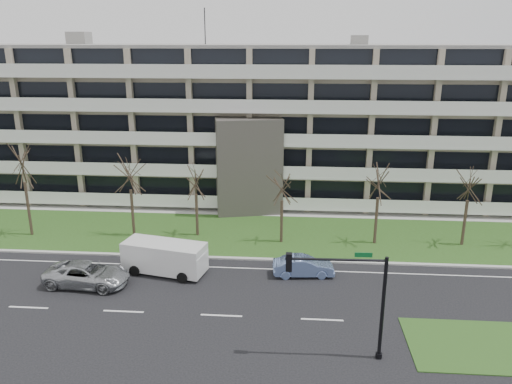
# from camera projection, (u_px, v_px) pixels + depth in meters

# --- Properties ---
(ground) EXTENTS (160.00, 160.00, 0.00)m
(ground) POSITION_uv_depth(u_px,v_px,m) (221.00, 316.00, 29.83)
(ground) COLOR black
(ground) RESTS_ON ground
(grass_verge) EXTENTS (90.00, 10.00, 0.06)m
(grass_verge) POSITION_uv_depth(u_px,v_px,m) (243.00, 234.00, 42.20)
(grass_verge) COLOR #294617
(grass_verge) RESTS_ON ground
(curb) EXTENTS (90.00, 0.35, 0.12)m
(curb) POSITION_uv_depth(u_px,v_px,m) (237.00, 258.00, 37.43)
(curb) COLOR #B2B2AD
(curb) RESTS_ON ground
(sidewalk) EXTENTS (90.00, 2.00, 0.08)m
(sidewalk) POSITION_uv_depth(u_px,v_px,m) (249.00, 212.00, 47.43)
(sidewalk) COLOR #B2B2AD
(sidewalk) RESTS_ON ground
(grass_median) EXTENTS (7.00, 5.00, 0.06)m
(grass_median) POSITION_uv_depth(u_px,v_px,m) (473.00, 345.00, 26.87)
(grass_median) COLOR #294617
(grass_median) RESTS_ON ground
(lane_edge_line) EXTENTS (90.00, 0.12, 0.01)m
(lane_edge_line) POSITION_uv_depth(u_px,v_px,m) (234.00, 268.00, 36.02)
(lane_edge_line) COLOR white
(lane_edge_line) RESTS_ON ground
(apartment_building) EXTENTS (60.50, 15.10, 18.75)m
(apartment_building) POSITION_uv_depth(u_px,v_px,m) (255.00, 121.00, 51.69)
(apartment_building) COLOR tan
(apartment_building) RESTS_ON ground
(silver_pickup) EXTENTS (5.76, 2.95, 1.56)m
(silver_pickup) POSITION_uv_depth(u_px,v_px,m) (87.00, 274.00, 33.30)
(silver_pickup) COLOR #ADB1B5
(silver_pickup) RESTS_ON ground
(blue_sedan) EXTENTS (4.34, 1.86, 1.39)m
(blue_sedan) POSITION_uv_depth(u_px,v_px,m) (303.00, 266.00, 34.70)
(blue_sedan) COLOR #809DDE
(blue_sedan) RESTS_ON ground
(white_van) EXTENTS (6.09, 3.31, 2.24)m
(white_van) POSITION_uv_depth(u_px,v_px,m) (165.00, 255.00, 34.92)
(white_van) COLOR white
(white_van) RESTS_ON ground
(traffic_signal) EXTENTS (5.11, 0.45, 5.92)m
(traffic_signal) POSITION_uv_depth(u_px,v_px,m) (350.00, 291.00, 24.84)
(traffic_signal) COLOR black
(traffic_signal) RESTS_ON ground
(tree_1) EXTENTS (4.15, 4.15, 8.30)m
(tree_1) POSITION_uv_depth(u_px,v_px,m) (22.00, 161.00, 40.10)
(tree_1) COLOR #382B21
(tree_1) RESTS_ON ground
(tree_2) EXTENTS (3.62, 3.62, 7.24)m
(tree_2) POSITION_uv_depth(u_px,v_px,m) (129.00, 171.00, 40.16)
(tree_2) COLOR #382B21
(tree_2) RESTS_ON ground
(tree_3) EXTENTS (3.24, 3.24, 6.48)m
(tree_3) POSITION_uv_depth(u_px,v_px,m) (196.00, 178.00, 40.46)
(tree_3) COLOR #382B21
(tree_3) RESTS_ON ground
(tree_4) EXTENTS (3.19, 3.19, 6.39)m
(tree_4) POSITION_uv_depth(u_px,v_px,m) (282.00, 184.00, 39.07)
(tree_4) COLOR #382B21
(tree_4) RESTS_ON ground
(tree_5) EXTENTS (3.48, 3.48, 6.97)m
(tree_5) POSITION_uv_depth(u_px,v_px,m) (379.00, 179.00, 38.70)
(tree_5) COLOR #382B21
(tree_5) RESTS_ON ground
(tree_6) EXTENTS (3.38, 3.38, 6.76)m
(tree_6) POSITION_uv_depth(u_px,v_px,m) (470.00, 182.00, 38.43)
(tree_6) COLOR #382B21
(tree_6) RESTS_ON ground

